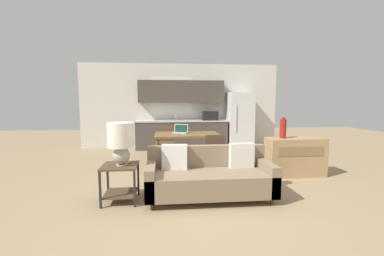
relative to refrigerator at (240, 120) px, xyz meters
name	(u,v)px	position (x,y,z in m)	size (l,w,h in m)	color
ground_plane	(198,199)	(-1.86, -4.21, -0.89)	(20.00, 20.00, 0.00)	#9E8460
wall_back	(181,106)	(-1.87, 0.42, 0.47)	(6.40, 0.07, 2.70)	silver
kitchen_counter	(182,122)	(-1.84, 0.12, -0.04)	(2.87, 0.65, 2.15)	#4C443D
refrigerator	(240,120)	(0.00, 0.00, 0.00)	(0.76, 0.77, 1.77)	white
dining_table	(187,137)	(-1.88, -2.31, -0.18)	(1.43, 0.89, 0.78)	brown
couch	(209,177)	(-1.68, -4.11, -0.56)	(1.94, 0.80, 0.83)	#3D2D1E
side_table	(120,177)	(-3.04, -4.16, -0.50)	(0.52, 0.52, 0.56)	brown
table_lamp	(121,140)	(-3.01, -4.18, 0.06)	(0.38, 0.38, 0.64)	#B2A893
credenza	(295,157)	(0.26, -3.11, -0.50)	(1.15, 0.47, 0.77)	tan
vase	(283,129)	(-0.02, -3.11, 0.08)	(0.13, 0.13, 0.42)	maroon
dining_chair_near_right	(213,153)	(-1.42, -3.08, -0.39)	(0.45, 0.45, 0.87)	brown
dining_chair_far_left	(167,141)	(-2.34, -1.48, -0.39)	(0.43, 0.43, 0.87)	brown
laptop	(181,131)	(-2.02, -2.18, -0.06)	(0.38, 0.34, 0.20)	#B7BABC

